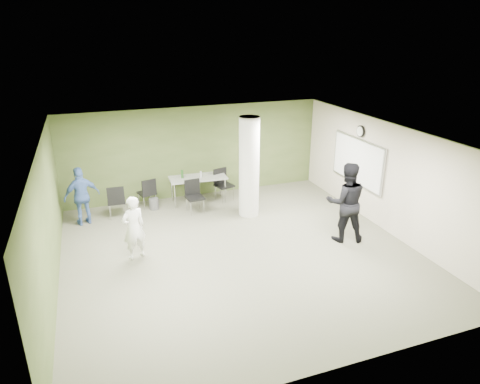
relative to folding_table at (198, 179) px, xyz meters
name	(u,v)px	position (x,y,z in m)	size (l,w,h in m)	color
floor	(239,252)	(0.12, -3.37, -0.75)	(8.00, 8.00, 0.00)	#575845
ceiling	(239,137)	(0.12, -3.37, 2.05)	(8.00, 8.00, 0.00)	white
wall_back	(196,152)	(0.12, 0.63, 0.65)	(8.00, 0.02, 2.80)	#435427
wall_left	(48,223)	(-3.88, -3.37, 0.65)	(0.02, 8.00, 2.80)	#435427
wall_right_cream	(387,178)	(4.12, -3.37, 0.65)	(0.02, 8.00, 2.80)	beige
column	(249,167)	(1.12, -1.37, 0.65)	(0.56, 0.56, 2.80)	silver
whiteboard	(357,161)	(4.04, -2.17, 0.75)	(0.05, 2.30, 1.30)	silver
wall_clock	(360,131)	(4.04, -2.17, 1.60)	(0.06, 0.32, 0.32)	black
folding_table	(198,179)	(0.00, 0.00, 0.00)	(1.72, 0.82, 1.05)	gray
wastebasket	(154,204)	(-1.36, -0.09, -0.59)	(0.28, 0.28, 0.33)	#4C4C4C
chair_back_left	(116,199)	(-2.41, -0.37, -0.19)	(0.50, 0.50, 0.96)	black
chair_back_right	(148,191)	(-1.49, 0.04, -0.22)	(0.56, 0.56, 0.91)	black
chair_table_left	(194,194)	(-0.29, -0.66, -0.20)	(0.51, 0.51, 0.94)	black
chair_table_right	(222,182)	(0.77, -0.03, -0.18)	(0.60, 0.60, 0.97)	black
woman_white	(134,228)	(-2.21, -2.79, 0.01)	(0.55, 0.36, 1.51)	white
man_black	(346,202)	(2.79, -3.62, 0.25)	(0.98, 0.76, 2.01)	black
man_blue	(82,196)	(-3.28, -0.45, 0.05)	(0.94, 0.39, 1.60)	#4464A8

